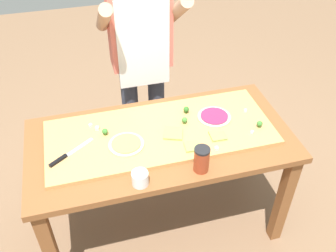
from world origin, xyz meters
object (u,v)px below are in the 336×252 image
(broccoli_floret_front_right, at_px, (105,132))
(cheese_crumble_b, at_px, (252,132))
(prep_table, at_px, (161,152))
(flour_cup, at_px, (140,179))
(pizza_slice_far_left, at_px, (173,133))
(cheese_crumble_e, at_px, (97,128))
(broccoli_floret_center_left, at_px, (260,124))
(cheese_crumble_c, at_px, (91,125))
(chefs_knife, at_px, (66,156))
(broccoli_floret_back_mid, at_px, (186,109))
(pizza_slice_center, at_px, (192,147))
(cheese_crumble_a, at_px, (217,148))
(pizza_slice_near_right, at_px, (218,136))
(cook_center, at_px, (141,51))
(pizza_whole_beet_magenta, at_px, (214,117))
(pizza_whole_pesto_green, at_px, (126,144))
(sauce_jar, at_px, (202,159))
(broccoli_floret_center_right, at_px, (185,120))
(cheese_crumble_d, at_px, (245,110))

(broccoli_floret_front_right, bearing_deg, cheese_crumble_b, -13.99)
(prep_table, bearing_deg, flour_cup, -120.59)
(pizza_slice_far_left, height_order, cheese_crumble_e, cheese_crumble_e)
(broccoli_floret_center_left, height_order, cheese_crumble_b, broccoli_floret_center_left)
(pizza_slice_far_left, relative_size, cheese_crumble_c, 6.33)
(chefs_knife, distance_m, broccoli_floret_back_mid, 0.77)
(pizza_slice_far_left, xyz_separation_m, pizza_slice_center, (0.07, -0.13, 0.00))
(prep_table, height_order, flour_cup, flour_cup)
(chefs_knife, relative_size, broccoli_floret_back_mid, 5.50)
(prep_table, relative_size, chefs_knife, 6.11)
(broccoli_floret_back_mid, bearing_deg, cheese_crumble_a, -79.78)
(pizza_slice_near_right, xyz_separation_m, cook_center, (-0.28, 0.75, 0.19))
(flour_cup, bearing_deg, pizza_whole_beet_magenta, 35.40)
(broccoli_floret_front_right, bearing_deg, chefs_knife, -151.58)
(pizza_slice_center, xyz_separation_m, broccoli_floret_front_right, (-0.45, 0.23, 0.02))
(pizza_whole_beet_magenta, xyz_separation_m, pizza_whole_pesto_green, (-0.56, -0.10, 0.00))
(pizza_slice_far_left, distance_m, broccoli_floret_center_left, 0.51)
(broccoli_floret_front_right, height_order, broccoli_floret_back_mid, broccoli_floret_back_mid)
(pizza_whole_pesto_green, distance_m, cheese_crumble_a, 0.50)
(pizza_slice_center, bearing_deg, chefs_knife, 171.15)
(pizza_whole_pesto_green, distance_m, broccoli_floret_front_right, 0.16)
(cheese_crumble_e, bearing_deg, sauce_jar, -41.99)
(broccoli_floret_center_right, distance_m, cheese_crumble_c, 0.56)
(flour_cup, bearing_deg, cook_center, 77.38)
(cheese_crumble_a, distance_m, sauce_jar, 0.16)
(broccoli_floret_back_mid, bearing_deg, broccoli_floret_front_right, -171.56)
(pizza_slice_far_left, distance_m, pizza_slice_center, 0.15)
(pizza_whole_beet_magenta, relative_size, pizza_slice_near_right, 2.31)
(broccoli_floret_front_right, height_order, cheese_crumble_a, broccoli_floret_front_right)
(pizza_slice_center, xyz_separation_m, cheese_crumble_d, (0.42, 0.22, 0.00))
(cheese_crumble_b, height_order, flour_cup, flour_cup)
(pizza_slice_near_right, distance_m, cheese_crumble_e, 0.70)
(broccoli_floret_center_right, bearing_deg, cheese_crumble_e, 171.40)
(cheese_crumble_c, height_order, cook_center, cook_center)
(broccoli_floret_back_mid, xyz_separation_m, flour_cup, (-0.39, -0.47, -0.01))
(broccoli_floret_back_mid, bearing_deg, flour_cup, -129.38)
(pizza_slice_center, distance_m, broccoli_floret_front_right, 0.51)
(broccoli_floret_center_left, bearing_deg, pizza_whole_beet_magenta, 145.82)
(chefs_knife, relative_size, broccoli_floret_center_left, 5.74)
(pizza_whole_beet_magenta, bearing_deg, sauce_jar, -119.69)
(cheese_crumble_a, distance_m, cheese_crumble_d, 0.40)
(prep_table, bearing_deg, pizza_slice_far_left, -9.71)
(chefs_knife, bearing_deg, broccoli_floret_back_mid, 15.14)
(broccoli_floret_center_right, bearing_deg, pizza_whole_pesto_green, -164.89)
(pizza_slice_near_right, bearing_deg, cheese_crumble_b, -6.85)
(broccoli_floret_center_right, relative_size, sauce_jar, 0.29)
(chefs_knife, height_order, cook_center, cook_center)
(flour_cup, relative_size, sauce_jar, 0.58)
(sauce_jar, bearing_deg, broccoli_floret_center_right, 86.93)
(cheese_crumble_d, distance_m, cook_center, 0.80)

